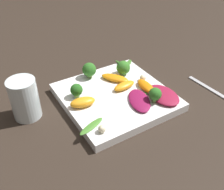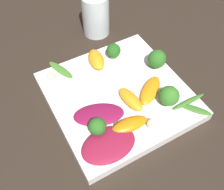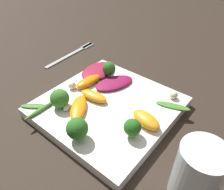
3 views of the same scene
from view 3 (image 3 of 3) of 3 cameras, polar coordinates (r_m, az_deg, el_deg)
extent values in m
plane|color=#2D231C|center=(0.49, -1.04, -4.14)|extent=(2.40, 2.40, 0.00)
cube|color=white|center=(0.48, -1.06, -3.16)|extent=(0.27, 0.27, 0.02)
cylinder|color=silver|center=(0.35, 21.32, -18.68)|extent=(0.07, 0.07, 0.10)
cube|color=#B2B2B7|center=(0.71, -10.75, 10.44)|extent=(0.02, 0.20, 0.01)
cube|color=#B2B2B7|center=(0.76, -6.48, 12.79)|extent=(0.02, 0.04, 0.01)
ellipsoid|color=maroon|center=(0.52, 0.59, 3.16)|extent=(0.08, 0.11, 0.01)
ellipsoid|color=maroon|center=(0.57, -3.57, 6.36)|extent=(0.07, 0.10, 0.01)
ellipsoid|color=orange|center=(0.43, 9.22, -6.08)|extent=(0.07, 0.04, 0.02)
ellipsoid|color=orange|center=(0.53, -6.19, 3.56)|extent=(0.04, 0.07, 0.02)
ellipsoid|color=orange|center=(0.48, -4.77, -0.27)|extent=(0.07, 0.03, 0.02)
ellipsoid|color=orange|center=(0.46, -8.75, -3.29)|extent=(0.07, 0.08, 0.01)
cylinder|color=#7A9E51|center=(0.55, -0.79, 5.54)|extent=(0.01, 0.01, 0.02)
sphere|color=#2D6B23|center=(0.54, -0.80, 7.03)|extent=(0.03, 0.03, 0.03)
cylinder|color=#84AD5B|center=(0.41, 5.23, -9.86)|extent=(0.01, 0.01, 0.01)
sphere|color=#26601E|center=(0.39, 5.35, -8.40)|extent=(0.03, 0.03, 0.03)
cylinder|color=#84AD5B|center=(0.47, -13.23, -2.40)|extent=(0.01, 0.01, 0.01)
sphere|color=#387A28|center=(0.46, -13.52, -0.88)|extent=(0.04, 0.04, 0.04)
cylinder|color=#84AD5B|center=(0.40, -8.83, -10.37)|extent=(0.01, 0.01, 0.01)
sphere|color=#2D6B23|center=(0.39, -9.09, -8.64)|extent=(0.04, 0.04, 0.04)
ellipsoid|color=#47842D|center=(0.48, 15.60, -2.75)|extent=(0.07, 0.04, 0.00)
ellipsoid|color=#3D7528|center=(0.49, -19.59, -2.76)|extent=(0.06, 0.05, 0.00)
ellipsoid|color=#3D7528|center=(0.48, -18.13, -3.65)|extent=(0.01, 0.08, 0.01)
ellipsoid|color=#3D7528|center=(0.54, -3.93, 4.02)|extent=(0.08, 0.05, 0.00)
sphere|color=beige|center=(0.52, -10.40, 2.50)|extent=(0.02, 0.02, 0.02)
sphere|color=beige|center=(0.46, -11.83, -3.36)|extent=(0.01, 0.01, 0.01)
sphere|color=beige|center=(0.50, 15.79, 0.00)|extent=(0.02, 0.02, 0.02)
camera|label=1|loc=(0.75, 56.06, 33.20)|focal=42.00mm
camera|label=2|loc=(0.69, -14.40, 47.11)|focal=42.00mm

